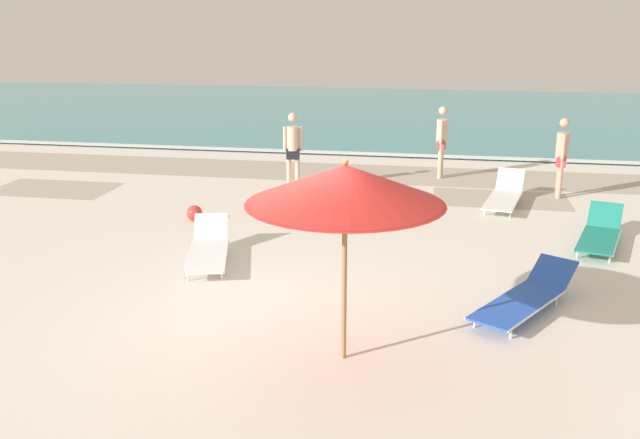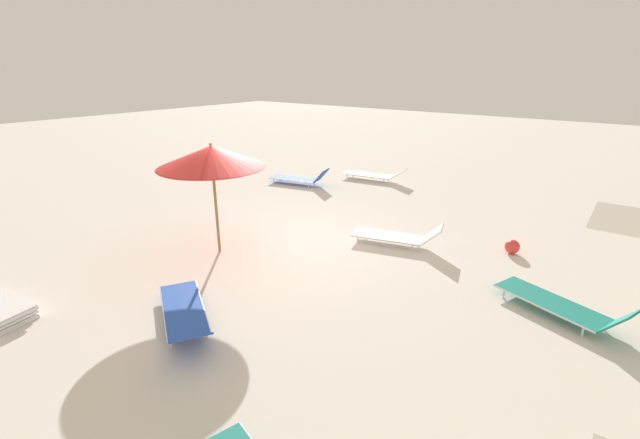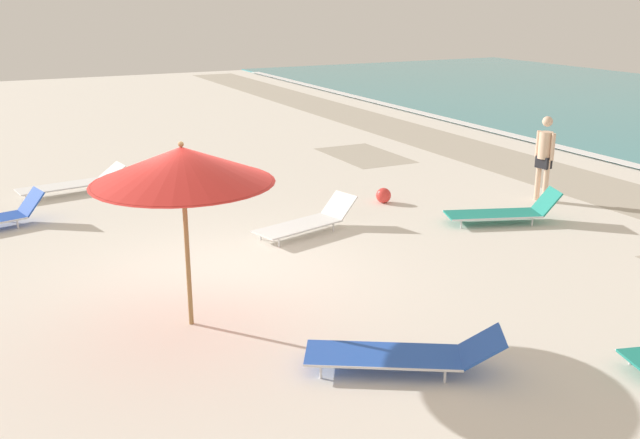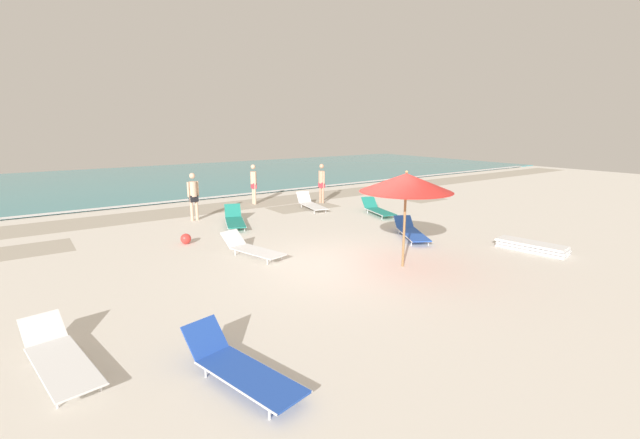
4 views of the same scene
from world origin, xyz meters
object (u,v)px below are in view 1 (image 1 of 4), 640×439
at_px(sun_lounger_mid_beach_pair_a, 504,196).
at_px(beachgoer_strolling_adult, 562,153).
at_px(sun_lounger_mid_beach_pair_b, 315,199).
at_px(sun_lounger_under_umbrella, 208,249).
at_px(sun_lounger_near_water_left, 600,234).
at_px(beachgoer_wading_adult, 293,146).
at_px(beach_ball, 195,213).
at_px(sun_lounger_beside_umbrella, 525,297).
at_px(beachgoer_shoreline_child, 442,138).
at_px(beach_umbrella, 345,185).

bearing_deg(sun_lounger_mid_beach_pair_a, beachgoer_strolling_adult, 49.62).
bearing_deg(sun_lounger_mid_beach_pair_b, sun_lounger_mid_beach_pair_a, 33.86).
xyz_separation_m(sun_lounger_under_umbrella, beachgoer_strolling_adult, (6.24, 5.48, 0.78)).
height_order(sun_lounger_near_water_left, beachgoer_wading_adult, beachgoer_wading_adult).
height_order(sun_lounger_mid_beach_pair_a, beach_ball, sun_lounger_mid_beach_pair_a).
xyz_separation_m(sun_lounger_beside_umbrella, sun_lounger_mid_beach_pair_a, (0.08, 5.68, 0.01)).
distance_m(sun_lounger_near_water_left, sun_lounger_mid_beach_pair_a, 2.90).
bearing_deg(sun_lounger_near_water_left, sun_lounger_mid_beach_pair_b, 179.97).
bearing_deg(beachgoer_wading_adult, sun_lounger_mid_beach_pair_a, 163.23).
relative_size(sun_lounger_beside_umbrella, beachgoer_shoreline_child, 1.26).
bearing_deg(beachgoer_strolling_adult, sun_lounger_mid_beach_pair_a, 129.50).
bearing_deg(beachgoer_strolling_adult, beachgoer_wading_adult, 93.68).
relative_size(sun_lounger_mid_beach_pair_b, beach_ball, 6.93).
xyz_separation_m(sun_lounger_near_water_left, beach_ball, (-7.54, 0.23, -0.06)).
distance_m(sun_lounger_under_umbrella, sun_lounger_mid_beach_pair_a, 6.75).
bearing_deg(beachgoer_wading_adult, sun_lounger_beside_umbrella, 118.03).
relative_size(beach_umbrella, sun_lounger_mid_beach_pair_a, 1.08).
height_order(beach_umbrella, beachgoer_wading_adult, beach_umbrella).
relative_size(sun_lounger_mid_beach_pair_b, beachgoer_strolling_adult, 1.23).
bearing_deg(sun_lounger_near_water_left, beachgoer_shoreline_child, 135.72).
xyz_separation_m(beachgoer_wading_adult, beachgoer_strolling_adult, (5.97, 0.23, 0.00)).
height_order(beachgoer_shoreline_child, beachgoer_strolling_adult, same).
xyz_separation_m(sun_lounger_beside_umbrella, sun_lounger_mid_beach_pair_b, (-3.82, 4.72, 0.01)).
bearing_deg(beach_umbrella, sun_lounger_mid_beach_pair_a, 72.73).
xyz_separation_m(beach_umbrella, beachgoer_shoreline_child, (0.94, 9.99, -1.11)).
relative_size(sun_lounger_near_water_left, beachgoer_shoreline_child, 1.18).
relative_size(beach_umbrella, beachgoer_wading_adult, 1.36).
bearing_deg(sun_lounger_beside_umbrella, beachgoer_strolling_adult, 109.41).
bearing_deg(sun_lounger_mid_beach_pair_a, beach_ball, -147.90).
bearing_deg(sun_lounger_mid_beach_pair_b, beachgoer_wading_adult, 136.39).
distance_m(beachgoer_wading_adult, beach_ball, 3.39).
height_order(sun_lounger_beside_umbrella, beachgoer_shoreline_child, beachgoer_shoreline_child).
bearing_deg(beachgoer_wading_adult, sun_lounger_near_water_left, 144.49).
relative_size(sun_lounger_under_umbrella, sun_lounger_near_water_left, 1.01).
bearing_deg(sun_lounger_near_water_left, sun_lounger_beside_umbrella, -100.01).
height_order(sun_lounger_near_water_left, beachgoer_shoreline_child, beachgoer_shoreline_child).
height_order(sun_lounger_beside_umbrella, beach_ball, sun_lounger_beside_umbrella).
height_order(beach_umbrella, beach_ball, beach_umbrella).
bearing_deg(sun_lounger_mid_beach_pair_b, beach_ball, -128.67).
relative_size(sun_lounger_near_water_left, sun_lounger_mid_beach_pair_a, 0.94).
bearing_deg(beach_ball, beachgoer_strolling_adult, 23.87).
xyz_separation_m(sun_lounger_near_water_left, beachgoer_strolling_adult, (-0.24, 3.47, 0.78)).
height_order(beach_umbrella, beachgoer_shoreline_child, beach_umbrella).
height_order(sun_lounger_beside_umbrella, beachgoer_wading_adult, beachgoer_wading_adult).
bearing_deg(sun_lounger_mid_beach_pair_b, beach_umbrella, -56.28).
bearing_deg(beachgoer_shoreline_child, beach_umbrella, -179.39).
xyz_separation_m(sun_lounger_beside_umbrella, beachgoer_wading_adult, (-4.66, 6.41, 0.79)).
xyz_separation_m(sun_lounger_mid_beach_pair_a, sun_lounger_mid_beach_pair_b, (-3.91, -0.96, 0.00)).
height_order(sun_lounger_mid_beach_pair_a, beachgoer_strolling_adult, beachgoer_strolling_adult).
height_order(beachgoer_wading_adult, beachgoer_shoreline_child, same).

